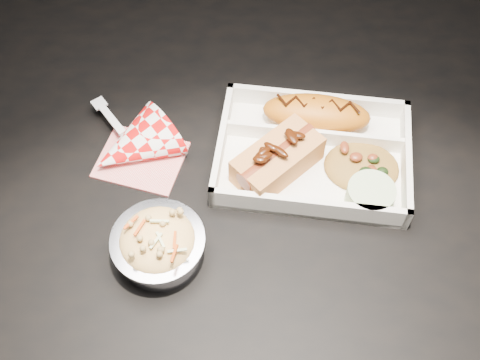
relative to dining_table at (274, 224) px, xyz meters
name	(u,v)px	position (x,y,z in m)	size (l,w,h in m)	color
dining_table	(274,224)	(0.00, 0.00, 0.00)	(1.20, 0.80, 0.75)	black
food_tray	(312,155)	(0.05, 0.05, 0.10)	(0.27, 0.21, 0.04)	white
fried_pastry	(316,114)	(0.06, 0.10, 0.12)	(0.15, 0.06, 0.05)	#C66A13
hotdog	(278,158)	(0.00, 0.03, 0.12)	(0.13, 0.12, 0.06)	#C88244
fried_rice_mound	(363,162)	(0.11, 0.03, 0.11)	(0.10, 0.08, 0.03)	olive
cupcake_liner	(370,196)	(0.11, -0.02, 0.11)	(0.06, 0.06, 0.03)	#B8D29F
foil_coleslaw_cup	(158,243)	(-0.14, -0.09, 0.12)	(0.11, 0.11, 0.07)	silver
napkin_fork	(133,147)	(-0.19, 0.06, 0.11)	(0.15, 0.16, 0.10)	red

